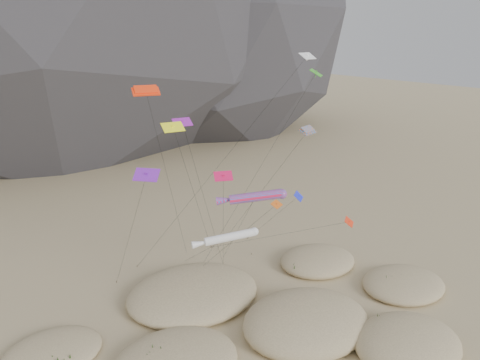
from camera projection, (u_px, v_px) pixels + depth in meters
name	position (u px, v px, depth m)	size (l,w,h in m)	color
ground	(296.00, 354.00, 47.33)	(500.00, 500.00, 0.00)	#CCB789
dunes	(264.00, 333.00, 49.43)	(50.70, 37.35, 3.94)	#CCB789
dune_grass	(266.00, 331.00, 49.58)	(41.80, 27.52, 1.54)	black
kite_stakes	(200.00, 260.00, 66.58)	(22.12, 6.28, 0.30)	#3F2D1E
rainbow_tube_kite	(253.00, 197.00, 54.28)	(7.57, 13.01, 13.77)	#FF1A46
white_tube_kite	(227.00, 238.00, 50.17)	(7.33, 16.66, 10.80)	silver
orange_parafoil	(146.00, 93.00, 48.21)	(10.96, 11.69, 25.93)	#FC330D
multi_parafoil	(306.00, 132.00, 52.67)	(3.90, 17.01, 21.07)	orange
delta_kites	(252.00, 144.00, 53.29)	(28.73, 20.58, 28.80)	#1C27F1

